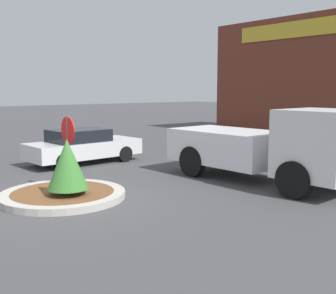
% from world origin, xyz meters
% --- Properties ---
extents(ground_plane, '(120.00, 120.00, 0.00)m').
position_xyz_m(ground_plane, '(0.00, 0.00, 0.00)').
color(ground_plane, '#474749').
extents(traffic_island, '(3.24, 3.24, 0.17)m').
position_xyz_m(traffic_island, '(0.00, 0.00, 0.09)').
color(traffic_island, '#BCB7AD').
rests_on(traffic_island, ground_plane).
extents(stop_sign, '(0.77, 0.07, 2.11)m').
position_xyz_m(stop_sign, '(-0.62, 0.50, 1.47)').
color(stop_sign, '#4C4C51').
rests_on(stop_sign, ground_plane).
extents(island_shrub, '(1.04, 1.04, 1.42)m').
position_xyz_m(island_shrub, '(0.36, -0.02, 0.96)').
color(island_shrub, brown).
rests_on(island_shrub, traffic_island).
extents(utility_truck, '(6.10, 2.37, 2.29)m').
position_xyz_m(utility_truck, '(2.22, 5.54, 1.12)').
color(utility_truck, white).
rests_on(utility_truck, ground_plane).
extents(parked_sedan_white, '(1.99, 4.39, 1.32)m').
position_xyz_m(parked_sedan_white, '(-4.40, 2.91, 0.67)').
color(parked_sedan_white, silver).
rests_on(parked_sedan_white, ground_plane).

